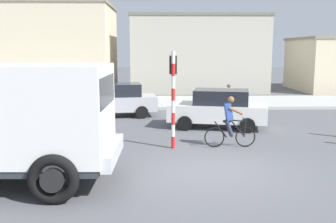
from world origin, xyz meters
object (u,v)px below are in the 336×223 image
truck_foreground (0,117)px  pedestrian_near_kerb (229,100)px  traffic_light_pole (173,86)px  cyclist (230,122)px  car_red_near (116,100)px  car_white_mid (218,108)px

truck_foreground → pedestrian_near_kerb: 11.54m
traffic_light_pole → pedestrian_near_kerb: bearing=63.1°
pedestrian_near_kerb → cyclist: bearing=-99.8°
traffic_light_pole → car_red_near: traffic_light_pole is taller
truck_foreground → cyclist: (6.15, 3.39, -0.80)m
truck_foreground → traffic_light_pole: size_ratio=1.71×
truck_foreground → pedestrian_near_kerb: size_ratio=3.37×
truck_foreground → traffic_light_pole: traffic_light_pole is taller
truck_foreground → car_white_mid: truck_foreground is taller
cyclist → traffic_light_pole: size_ratio=0.54×
cyclist → car_white_mid: bearing=88.2°
traffic_light_pole → car_red_near: (-2.59, 6.13, -1.25)m
cyclist → car_white_mid: (0.10, 3.22, -0.05)m
traffic_light_pole → cyclist: bearing=1.2°
truck_foreground → cyclist: bearing=28.9°
truck_foreground → cyclist: 7.07m
traffic_light_pole → car_white_mid: traffic_light_pole is taller
car_white_mid → pedestrian_near_kerb: 2.58m
traffic_light_pole → car_white_mid: size_ratio=0.75×
car_white_mid → car_red_near: bearing=147.9°
traffic_light_pole → pedestrian_near_kerb: (2.88, 5.69, -1.22)m
cyclist → pedestrian_near_kerb: size_ratio=1.07×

